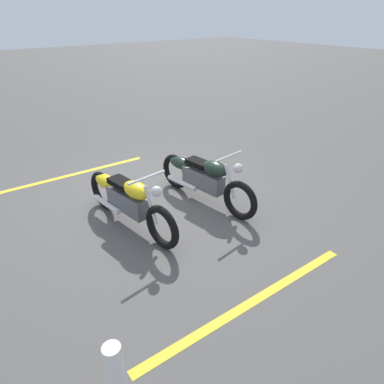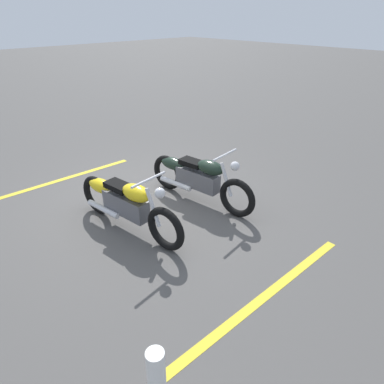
# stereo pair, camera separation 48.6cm
# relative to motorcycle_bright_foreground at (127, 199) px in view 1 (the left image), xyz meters

# --- Properties ---
(ground_plane) EXTENTS (60.00, 60.00, 0.00)m
(ground_plane) POSITION_rel_motorcycle_bright_foreground_xyz_m (-0.48, 0.72, -0.46)
(ground_plane) COLOR #514F4C
(motorcycle_bright_foreground) EXTENTS (2.23, 0.64, 1.04)m
(motorcycle_bright_foreground) POSITION_rel_motorcycle_bright_foreground_xyz_m (0.00, 0.00, 0.00)
(motorcycle_bright_foreground) COLOR black
(motorcycle_bright_foreground) RESTS_ON ground
(motorcycle_dark_foreground) EXTENTS (2.23, 0.63, 1.04)m
(motorcycle_dark_foreground) POSITION_rel_motorcycle_bright_foreground_xyz_m (0.13, 1.42, 0.00)
(motorcycle_dark_foreground) COLOR black
(motorcycle_dark_foreground) RESTS_ON ground
(parking_stripe_near) EXTENTS (0.26, 3.20, 0.01)m
(parking_stripe_near) POSITION_rel_motorcycle_bright_foreground_xyz_m (-2.38, -0.05, -0.46)
(parking_stripe_near) COLOR yellow
(parking_stripe_near) RESTS_ON ground
(parking_stripe_mid) EXTENTS (0.26, 3.20, 0.01)m
(parking_stripe_mid) POSITION_rel_motorcycle_bright_foreground_xyz_m (2.38, 0.33, -0.46)
(parking_stripe_mid) COLOR yellow
(parking_stripe_mid) RESTS_ON ground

